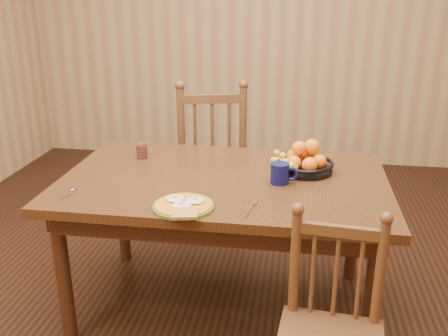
# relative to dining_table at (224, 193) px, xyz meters

# --- Properties ---
(room) EXTENTS (4.52, 5.02, 2.72)m
(room) POSITION_rel_dining_table_xyz_m (0.00, 0.00, 0.68)
(room) COLOR black
(room) RESTS_ON ground
(dining_table) EXTENTS (1.60, 1.00, 0.75)m
(dining_table) POSITION_rel_dining_table_xyz_m (0.00, 0.00, 0.00)
(dining_table) COLOR black
(dining_table) RESTS_ON ground
(chair_far) EXTENTS (0.58, 0.56, 1.07)m
(chair_far) POSITION_rel_dining_table_xyz_m (-0.23, 0.91, -0.15)
(chair_far) COLOR #502F18
(chair_far) RESTS_ON ground
(chair_near) EXTENTS (0.42, 0.41, 0.86)m
(chair_near) POSITION_rel_dining_table_xyz_m (0.51, -0.70, -0.25)
(chair_near) COLOR #502F18
(chair_near) RESTS_ON ground
(breakfast_plate) EXTENTS (0.26, 0.30, 0.04)m
(breakfast_plate) POSITION_rel_dining_table_xyz_m (-0.11, -0.39, 0.10)
(breakfast_plate) COLOR #59601E
(breakfast_plate) RESTS_ON dining_table
(fork) EXTENTS (0.05, 0.18, 0.00)m
(fork) POSITION_rel_dining_table_xyz_m (0.17, -0.34, 0.09)
(fork) COLOR silver
(fork) RESTS_ON dining_table
(spoon) EXTENTS (0.05, 0.16, 0.01)m
(spoon) POSITION_rel_dining_table_xyz_m (-0.67, -0.29, 0.09)
(spoon) COLOR silver
(spoon) RESTS_ON dining_table
(coffee_mug) EXTENTS (0.13, 0.09, 0.10)m
(coffee_mug) POSITION_rel_dining_table_xyz_m (0.28, -0.03, 0.14)
(coffee_mug) COLOR #0B0E3F
(coffee_mug) RESTS_ON dining_table
(juice_glass) EXTENTS (0.06, 0.06, 0.09)m
(juice_glass) POSITION_rel_dining_table_xyz_m (-0.49, 0.23, 0.13)
(juice_glass) COLOR silver
(juice_glass) RESTS_ON dining_table
(fruit_bowl) EXTENTS (0.32, 0.29, 0.17)m
(fruit_bowl) POSITION_rel_dining_table_xyz_m (0.39, 0.15, 0.14)
(fruit_bowl) COLOR black
(fruit_bowl) RESTS_ON dining_table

